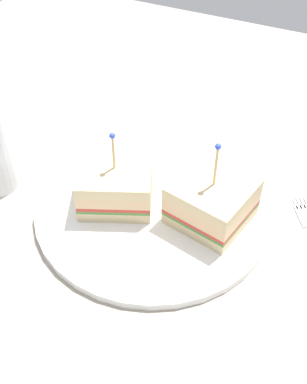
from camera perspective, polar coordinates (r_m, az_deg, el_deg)
The scene contains 4 objects.
ground_plane at distance 63.75cm, azimuth 0.00°, elevation -2.57°, with size 107.67×107.67×2.00cm, color #9E9384.
plate at distance 62.65cm, azimuth 0.00°, elevation -1.63°, with size 29.38×29.38×1.03cm, color white.
sandwich_half_front at distance 59.06cm, azimuth 6.62°, elevation -1.04°, with size 10.02×10.16×11.38cm.
sandwich_half_back at distance 61.16cm, azimuth -4.31°, elevation 0.97°, with size 10.80×11.12×10.35cm.
Camera 1 is at (39.51, 17.50, 45.88)cm, focal length 46.98 mm.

